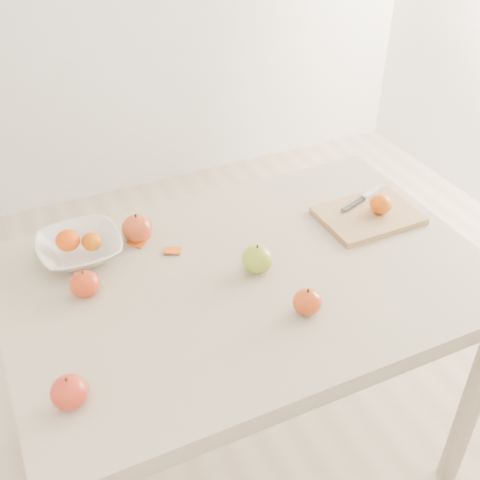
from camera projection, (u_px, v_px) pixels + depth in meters
name	position (u px, v px, depth m)	size (l,w,h in m)	color
ground	(246.00, 450.00, 1.96)	(3.50, 3.50, 0.00)	#C6B293
table	(248.00, 302.00, 1.57)	(1.20, 0.80, 0.75)	beige
cutting_board	(368.00, 215.00, 1.71)	(0.27, 0.20, 0.02)	tan
board_tangerine	(381.00, 204.00, 1.69)	(0.06, 0.06, 0.05)	#C93E07
fruit_bowl	(80.00, 248.00, 1.55)	(0.22, 0.22, 0.05)	white
bowl_tangerine_near	(68.00, 240.00, 1.54)	(0.06, 0.06, 0.06)	#E04907
bowl_tangerine_far	(92.00, 242.00, 1.54)	(0.05, 0.05, 0.05)	#C85507
orange_peel_a	(139.00, 241.00, 1.62)	(0.06, 0.04, 0.00)	#D1510E
orange_peel_b	(173.00, 251.00, 1.58)	(0.04, 0.04, 0.00)	#D7500F
paring_knife	(368.00, 195.00, 1.76)	(0.17, 0.07, 0.01)	white
apple_green	(257.00, 259.00, 1.50)	(0.08, 0.08, 0.07)	#598D15
apple_red_d	(69.00, 392.00, 1.17)	(0.07, 0.07, 0.07)	#94070A
apple_red_e	(307.00, 302.00, 1.38)	(0.07, 0.07, 0.06)	#A72414
apple_red_b	(85.00, 284.00, 1.43)	(0.07, 0.07, 0.06)	#A20715
apple_red_a	(137.00, 228.00, 1.61)	(0.08, 0.08, 0.07)	#A11B18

